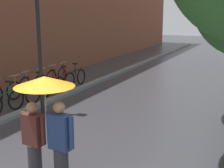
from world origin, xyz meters
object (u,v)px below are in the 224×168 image
at_px(parked_bicycle_1, 5,97).
at_px(parked_bicycle_2, 23,92).
at_px(parked_bicycle_5, 60,79).
at_px(parked_bicycle_4, 50,83).
at_px(parked_bicycle_3, 35,86).
at_px(parked_bicycle_6, 71,75).
at_px(couple_under_umbrella, 46,118).
at_px(street_lamp_post, 39,41).

distance_m(parked_bicycle_1, parked_bicycle_2, 0.82).
bearing_deg(parked_bicycle_5, parked_bicycle_2, -87.02).
distance_m(parked_bicycle_1, parked_bicycle_4, 2.42).
height_order(parked_bicycle_3, parked_bicycle_5, same).
bearing_deg(parked_bicycle_3, parked_bicycle_6, 88.26).
bearing_deg(parked_bicycle_1, parked_bicycle_2, 85.23).
bearing_deg(couple_under_umbrella, parked_bicycle_6, 120.59).
relative_size(parked_bicycle_1, parked_bicycle_2, 0.96).
bearing_deg(parked_bicycle_6, parked_bicycle_1, -89.47).
distance_m(parked_bicycle_3, parked_bicycle_4, 0.72).
bearing_deg(street_lamp_post, parked_bicycle_6, 111.23).
xyz_separation_m(couple_under_umbrella, street_lamp_post, (-2.86, 3.43, 0.97)).
height_order(parked_bicycle_1, parked_bicycle_3, same).
height_order(parked_bicycle_6, couple_under_umbrella, couple_under_umbrella).
height_order(parked_bicycle_2, parked_bicycle_4, same).
relative_size(parked_bicycle_3, parked_bicycle_4, 0.98).
bearing_deg(parked_bicycle_6, couple_under_umbrella, -59.41).
height_order(parked_bicycle_4, parked_bicycle_6, same).
distance_m(parked_bicycle_5, couple_under_umbrella, 8.13).
bearing_deg(couple_under_umbrella, parked_bicycle_1, 142.36).
relative_size(parked_bicycle_6, couple_under_umbrella, 0.52).
bearing_deg(parked_bicycle_3, parked_bicycle_1, -86.25).
relative_size(parked_bicycle_4, couple_under_umbrella, 0.54).
distance_m(parked_bicycle_1, parked_bicycle_5, 3.30).
relative_size(parked_bicycle_2, parked_bicycle_4, 1.02).
xyz_separation_m(parked_bicycle_4, street_lamp_post, (1.52, -2.40, 1.97)).
bearing_deg(couple_under_umbrella, parked_bicycle_3, 131.54).
height_order(parked_bicycle_1, parked_bicycle_2, same).
relative_size(parked_bicycle_4, street_lamp_post, 0.29).
bearing_deg(parked_bicycle_1, parked_bicycle_5, 91.06).
relative_size(parked_bicycle_2, street_lamp_post, 0.29).
relative_size(parked_bicycle_3, parked_bicycle_6, 1.02).
bearing_deg(parked_bicycle_4, parked_bicycle_6, 92.54).
bearing_deg(parked_bicycle_2, parked_bicycle_6, 91.84).
bearing_deg(parked_bicycle_4, parked_bicycle_5, 96.40).
relative_size(parked_bicycle_2, couple_under_umbrella, 0.55).
height_order(parked_bicycle_3, parked_bicycle_4, same).
height_order(parked_bicycle_4, street_lamp_post, street_lamp_post).
xyz_separation_m(parked_bicycle_1, parked_bicycle_6, (-0.04, 4.13, 0.00)).
xyz_separation_m(parked_bicycle_4, couple_under_umbrella, (4.38, -5.83, 1.00)).
bearing_deg(parked_bicycle_3, parked_bicycle_4, 78.07).
xyz_separation_m(parked_bicycle_3, parked_bicycle_5, (0.05, 1.59, 0.00)).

